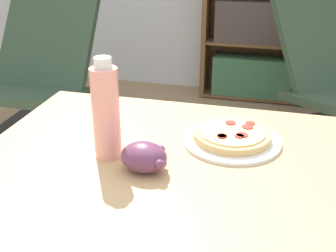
% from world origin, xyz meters
% --- Properties ---
extents(dining_table, '(1.05, 0.93, 0.72)m').
position_xyz_m(dining_table, '(0.13, 0.02, 0.62)').
color(dining_table, tan).
rests_on(dining_table, ground_plane).
extents(pizza_on_plate, '(0.27, 0.27, 0.04)m').
position_xyz_m(pizza_on_plate, '(0.24, 0.24, 0.74)').
color(pizza_on_plate, white).
rests_on(pizza_on_plate, dining_table).
extents(grape_bunch, '(0.12, 0.09, 0.07)m').
position_xyz_m(grape_bunch, '(0.06, 0.04, 0.76)').
color(grape_bunch, '#6B3856').
rests_on(grape_bunch, dining_table).
extents(drink_bottle, '(0.07, 0.07, 0.26)m').
position_xyz_m(drink_bottle, '(-0.05, 0.09, 0.84)').
color(drink_bottle, pink).
rests_on(drink_bottle, dining_table).
extents(lounge_chair_near, '(0.60, 0.76, 0.88)m').
position_xyz_m(lounge_chair_near, '(-1.05, 1.39, 0.29)').
color(lounge_chair_near, black).
rests_on(lounge_chair_near, ground_plane).
extents(lounge_chair_far, '(0.88, 0.96, 0.88)m').
position_xyz_m(lounge_chair_far, '(0.73, 1.79, 0.29)').
color(lounge_chair_far, black).
rests_on(lounge_chair_far, ground_plane).
extents(bookshelf, '(0.87, 0.26, 1.32)m').
position_xyz_m(bookshelf, '(0.23, 2.47, 0.63)').
color(bookshelf, brown).
rests_on(bookshelf, ground_plane).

